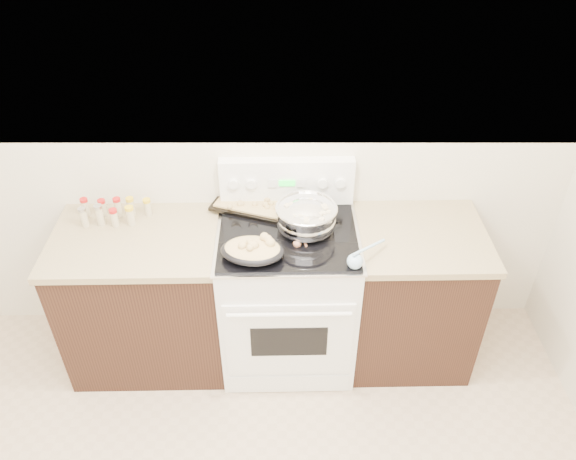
{
  "coord_description": "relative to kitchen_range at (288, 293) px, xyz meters",
  "views": [
    {
      "loc": [
        0.31,
        -0.98,
        2.8
      ],
      "look_at": [
        0.35,
        1.37,
        1.0
      ],
      "focal_mm": 35.0,
      "sensor_mm": 36.0,
      "label": 1
    }
  ],
  "objects": [
    {
      "name": "roasting_pan",
      "position": [
        -0.18,
        -0.2,
        0.5
      ],
      "size": [
        0.36,
        0.27,
        0.11
      ],
      "color": "black",
      "rests_on": "kitchen_range"
    },
    {
      "name": "kitchen_range",
      "position": [
        0.0,
        0.0,
        0.0
      ],
      "size": [
        0.78,
        0.73,
        1.22
      ],
      "color": "white",
      "rests_on": "ground"
    },
    {
      "name": "counter_left",
      "position": [
        -0.83,
        0.01,
        -0.03
      ],
      "size": [
        0.93,
        0.67,
        0.92
      ],
      "color": "black",
      "rests_on": "ground"
    },
    {
      "name": "mixing_bowl",
      "position": [
        0.1,
        0.02,
        0.53
      ],
      "size": [
        0.39,
        0.39,
        0.19
      ],
      "color": "silver",
      "rests_on": "kitchen_range"
    },
    {
      "name": "spice_jars",
      "position": [
        -0.98,
        0.16,
        0.49
      ],
      "size": [
        0.39,
        0.15,
        0.13
      ],
      "color": "#BFB28C",
      "rests_on": "counter_left"
    },
    {
      "name": "baking_sheet",
      "position": [
        -0.19,
        0.27,
        0.47
      ],
      "size": [
        0.52,
        0.44,
        0.06
      ],
      "color": "black",
      "rests_on": "kitchen_range"
    },
    {
      "name": "counter_right",
      "position": [
        0.73,
        0.01,
        -0.03
      ],
      "size": [
        0.73,
        0.67,
        0.92
      ],
      "color": "black",
      "rests_on": "ground"
    },
    {
      "name": "blue_ladle",
      "position": [
        0.34,
        -0.28,
        0.49
      ],
      "size": [
        0.22,
        0.22,
        0.1
      ],
      "color": "#9AC4E5",
      "rests_on": "kitchen_range"
    },
    {
      "name": "room_shell",
      "position": [
        -0.35,
        -1.42,
        1.21
      ],
      "size": [
        4.1,
        3.6,
        2.75
      ],
      "color": "beige",
      "rests_on": "ground"
    },
    {
      "name": "wooden_spoon",
      "position": [
        0.05,
        -0.08,
        0.46
      ],
      "size": [
        0.08,
        0.26,
        0.04
      ],
      "color": "#B87754",
      "rests_on": "kitchen_range"
    }
  ]
}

